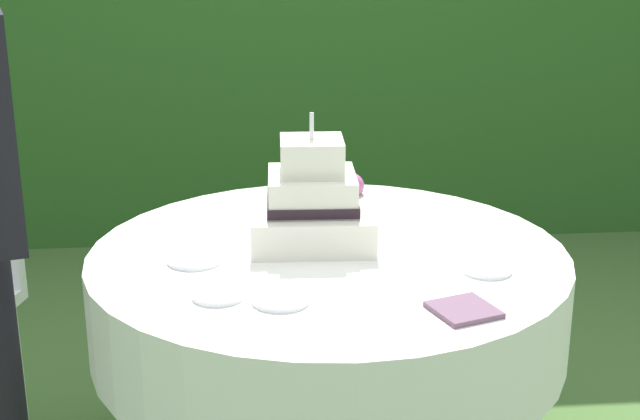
% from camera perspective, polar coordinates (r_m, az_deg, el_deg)
% --- Properties ---
extents(cake_table, '(1.27, 1.27, 0.75)m').
position_cam_1_polar(cake_table, '(2.45, 0.51, -5.58)').
color(cake_table, '#4C4C51').
rests_on(cake_table, ground_plane).
extents(wedding_cake, '(0.34, 0.34, 0.35)m').
position_cam_1_polar(wedding_cake, '(2.45, -0.46, 0.40)').
color(wedding_cake, silver).
rests_on(wedding_cake, cake_table).
extents(serving_plate_near, '(0.13, 0.13, 0.01)m').
position_cam_1_polar(serving_plate_near, '(2.09, -2.49, -5.65)').
color(serving_plate_near, white).
rests_on(serving_plate_near, cake_table).
extents(serving_plate_far, '(0.12, 0.12, 0.01)m').
position_cam_1_polar(serving_plate_far, '(2.30, 10.44, -3.69)').
color(serving_plate_far, white).
rests_on(serving_plate_far, cake_table).
extents(serving_plate_left, '(0.14, 0.14, 0.01)m').
position_cam_1_polar(serving_plate_left, '(2.34, -7.89, -3.11)').
color(serving_plate_left, white).
rests_on(serving_plate_left, cake_table).
extents(serving_plate_right, '(0.12, 0.12, 0.01)m').
position_cam_1_polar(serving_plate_right, '(2.13, -6.41, -5.33)').
color(serving_plate_right, white).
rests_on(serving_plate_right, cake_table).
extents(napkin_stack, '(0.17, 0.17, 0.01)m').
position_cam_1_polar(napkin_stack, '(2.06, 9.02, -6.22)').
color(napkin_stack, '#6B4C60').
rests_on(napkin_stack, cake_table).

